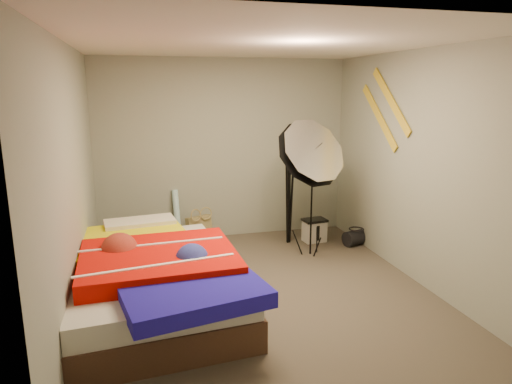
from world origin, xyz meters
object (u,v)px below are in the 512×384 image
object	(u,v)px
duffel_bag	(356,238)
photo_umbrella	(309,155)
tote_bag	(199,229)
bed	(153,278)
camera_tripod	(289,192)
camera_case	(314,231)
wrapping_roll	(177,216)

from	to	relation	value
duffel_bag	photo_umbrella	world-z (taller)	photo_umbrella
tote_bag	duffel_bag	xyz separation A→B (m)	(2.05, -0.69, -0.08)
duffel_bag	photo_umbrella	bearing A→B (deg)	-175.21
tote_bag	bed	distance (m)	2.03
tote_bag	photo_umbrella	distance (m)	1.94
tote_bag	duffel_bag	world-z (taller)	tote_bag
camera_tripod	camera_case	bearing A→B (deg)	-7.61
photo_umbrella	camera_case	bearing A→B (deg)	60.10
camera_tripod	photo_umbrella	bearing A→B (deg)	-88.61
camera_tripod	tote_bag	bearing A→B (deg)	163.62
photo_umbrella	camera_tripod	bearing A→B (deg)	91.39
camera_case	duffel_bag	distance (m)	0.58
tote_bag	duffel_bag	distance (m)	2.16
photo_umbrella	camera_tripod	world-z (taller)	photo_umbrella
camera_case	photo_umbrella	size ratio (longest dim) A/B	0.16
wrapping_roll	bed	distance (m)	2.02
wrapping_roll	photo_umbrella	world-z (taller)	photo_umbrella
wrapping_roll	camera_tripod	bearing A→B (deg)	-15.93
duffel_bag	wrapping_roll	bearing A→B (deg)	146.33
bed	wrapping_roll	bearing A→B (deg)	78.48
camera_case	photo_umbrella	bearing A→B (deg)	-125.75
camera_case	bed	bearing A→B (deg)	-152.15
duffel_bag	photo_umbrella	size ratio (longest dim) A/B	0.18
wrapping_roll	camera_tripod	xyz separation A→B (m)	(1.49, -0.42, 0.36)
photo_umbrella	camera_tripod	distance (m)	0.88
duffel_bag	bed	bearing A→B (deg)	-171.83
camera_tripod	duffel_bag	bearing A→B (deg)	-21.55
wrapping_roll	photo_umbrella	xyz separation A→B (m)	(1.50, -1.08, 0.95)
bed	camera_tripod	xyz separation A→B (m)	(1.89, 1.55, 0.40)
camera_case	camera_tripod	distance (m)	0.68
duffel_bag	camera_case	bearing A→B (deg)	133.95
wrapping_roll	photo_umbrella	distance (m)	2.08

